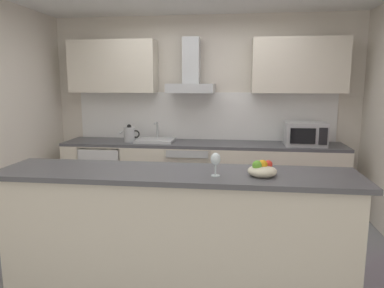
{
  "coord_description": "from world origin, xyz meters",
  "views": [
    {
      "loc": [
        0.47,
        -3.29,
        1.69
      ],
      "look_at": [
        -0.0,
        0.41,
        1.05
      ],
      "focal_mm": 33.32,
      "sensor_mm": 36.0,
      "label": 1
    }
  ],
  "objects_px": {
    "kettle": "(129,134)",
    "wine_glass": "(216,160)",
    "oven": "(190,175)",
    "sink": "(155,140)",
    "fruit_bowl": "(262,170)",
    "refrigerator": "(107,174)",
    "range_hood": "(191,75)",
    "microwave": "(305,134)"
  },
  "relations": [
    {
      "from": "kettle",
      "to": "wine_glass",
      "type": "relative_size",
      "value": 1.62
    },
    {
      "from": "oven",
      "to": "sink",
      "type": "distance_m",
      "value": 0.67
    },
    {
      "from": "kettle",
      "to": "fruit_bowl",
      "type": "relative_size",
      "value": 1.31
    },
    {
      "from": "kettle",
      "to": "fruit_bowl",
      "type": "height_order",
      "value": "kettle"
    },
    {
      "from": "refrigerator",
      "to": "range_hood",
      "type": "relative_size",
      "value": 1.18
    },
    {
      "from": "microwave",
      "to": "fruit_bowl",
      "type": "xyz_separation_m",
      "value": [
        -0.66,
        -1.96,
        -0.01
      ]
    },
    {
      "from": "range_hood",
      "to": "wine_glass",
      "type": "height_order",
      "value": "range_hood"
    },
    {
      "from": "microwave",
      "to": "wine_glass",
      "type": "relative_size",
      "value": 2.81
    },
    {
      "from": "sink",
      "to": "fruit_bowl",
      "type": "relative_size",
      "value": 2.27
    },
    {
      "from": "fruit_bowl",
      "to": "microwave",
      "type": "bearing_deg",
      "value": 71.37
    },
    {
      "from": "refrigerator",
      "to": "fruit_bowl",
      "type": "bearing_deg",
      "value": -44.87
    },
    {
      "from": "wine_glass",
      "to": "fruit_bowl",
      "type": "relative_size",
      "value": 0.81
    },
    {
      "from": "sink",
      "to": "kettle",
      "type": "height_order",
      "value": "sink"
    },
    {
      "from": "kettle",
      "to": "wine_glass",
      "type": "bearing_deg",
      "value": -57.3
    },
    {
      "from": "kettle",
      "to": "range_hood",
      "type": "distance_m",
      "value": 1.15
    },
    {
      "from": "oven",
      "to": "refrigerator",
      "type": "distance_m",
      "value": 1.18
    },
    {
      "from": "refrigerator",
      "to": "fruit_bowl",
      "type": "height_order",
      "value": "fruit_bowl"
    },
    {
      "from": "refrigerator",
      "to": "range_hood",
      "type": "xyz_separation_m",
      "value": [
        1.18,
        0.13,
        1.36
      ]
    },
    {
      "from": "oven",
      "to": "range_hood",
      "type": "bearing_deg",
      "value": 90.0
    },
    {
      "from": "oven",
      "to": "microwave",
      "type": "distance_m",
      "value": 1.59
    },
    {
      "from": "fruit_bowl",
      "to": "sink",
      "type": "bearing_deg",
      "value": 122.83
    },
    {
      "from": "refrigerator",
      "to": "range_hood",
      "type": "height_order",
      "value": "range_hood"
    },
    {
      "from": "refrigerator",
      "to": "sink",
      "type": "bearing_deg",
      "value": 1.11
    },
    {
      "from": "range_hood",
      "to": "microwave",
      "type": "bearing_deg",
      "value": -6.07
    },
    {
      "from": "sink",
      "to": "range_hood",
      "type": "xyz_separation_m",
      "value": [
        0.47,
        0.12,
        0.86
      ]
    },
    {
      "from": "wine_glass",
      "to": "fruit_bowl",
      "type": "xyz_separation_m",
      "value": [
        0.35,
        0.05,
        -0.08
      ]
    },
    {
      "from": "range_hood",
      "to": "refrigerator",
      "type": "bearing_deg",
      "value": -173.6
    },
    {
      "from": "sink",
      "to": "refrigerator",
      "type": "bearing_deg",
      "value": -178.89
    },
    {
      "from": "kettle",
      "to": "fruit_bowl",
      "type": "bearing_deg",
      "value": -50.04
    },
    {
      "from": "range_hood",
      "to": "wine_glass",
      "type": "xyz_separation_m",
      "value": [
        0.47,
        -2.17,
        -0.67
      ]
    },
    {
      "from": "refrigerator",
      "to": "sink",
      "type": "xyz_separation_m",
      "value": [
        0.71,
        0.01,
        0.5
      ]
    },
    {
      "from": "microwave",
      "to": "range_hood",
      "type": "distance_m",
      "value": 1.66
    },
    {
      "from": "refrigerator",
      "to": "kettle",
      "type": "distance_m",
      "value": 0.68
    },
    {
      "from": "wine_glass",
      "to": "refrigerator",
      "type": "bearing_deg",
      "value": 128.91
    },
    {
      "from": "oven",
      "to": "wine_glass",
      "type": "height_order",
      "value": "wine_glass"
    },
    {
      "from": "kettle",
      "to": "range_hood",
      "type": "height_order",
      "value": "range_hood"
    },
    {
      "from": "sink",
      "to": "wine_glass",
      "type": "xyz_separation_m",
      "value": [
        0.94,
        -2.06,
        0.19
      ]
    },
    {
      "from": "refrigerator",
      "to": "microwave",
      "type": "distance_m",
      "value": 2.73
    },
    {
      "from": "oven",
      "to": "wine_glass",
      "type": "xyz_separation_m",
      "value": [
        0.47,
        -2.05,
        0.66
      ]
    },
    {
      "from": "oven",
      "to": "fruit_bowl",
      "type": "distance_m",
      "value": 2.23
    },
    {
      "from": "range_hood",
      "to": "wine_glass",
      "type": "distance_m",
      "value": 2.32
    },
    {
      "from": "range_hood",
      "to": "kettle",
      "type": "bearing_deg",
      "value": -168.76
    }
  ]
}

